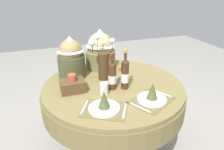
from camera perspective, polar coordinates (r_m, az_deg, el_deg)
ground at (r=2.38m, az=0.28°, el=-19.23°), size 8.00×8.00×0.00m
dining_table at (r=2.00m, az=0.31°, el=-6.31°), size 1.34×1.34×0.77m
place_setting_left at (r=1.54m, az=-2.22°, el=-8.17°), size 0.42×0.39×0.16m
place_setting_right at (r=1.68m, az=11.15°, el=-5.63°), size 0.42×0.39×0.16m
flower_vase at (r=1.96m, az=-2.83°, el=4.21°), size 0.23×0.16×0.45m
wine_bottle_left at (r=1.79m, az=0.07°, el=-0.12°), size 0.07×0.07×0.33m
wine_bottle_rear at (r=1.80m, az=3.66°, el=0.32°), size 0.07×0.07×0.36m
tumbler_near_left at (r=1.74m, az=-2.28°, el=-3.81°), size 0.07×0.07×0.10m
gift_tub_back_left at (r=2.03m, az=-11.41°, el=5.25°), size 0.27×0.27×0.42m
gift_tub_back_centre at (r=2.24m, az=-3.30°, el=7.56°), size 0.33×0.33×0.43m
woven_basket_side_left at (r=1.82m, az=-10.95°, el=-2.79°), size 0.21×0.16×0.16m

